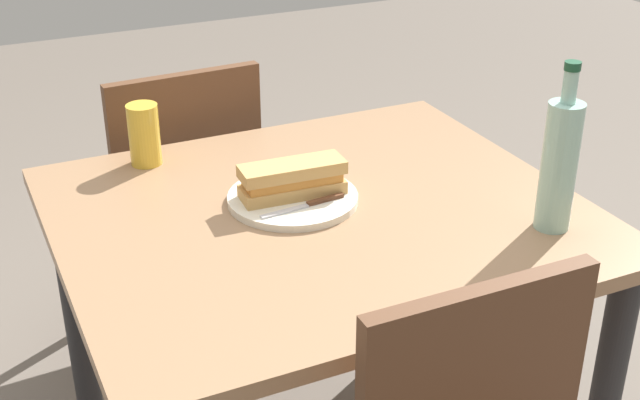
{
  "coord_description": "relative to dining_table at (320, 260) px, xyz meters",
  "views": [
    {
      "loc": [
        0.63,
        1.34,
        1.49
      ],
      "look_at": [
        0.0,
        0.0,
        0.74
      ],
      "focal_mm": 48.2,
      "sensor_mm": 36.0,
      "label": 1
    }
  ],
  "objects": [
    {
      "name": "chair_near",
      "position": [
        0.11,
        -0.63,
        -0.12
      ],
      "size": [
        0.42,
        0.42,
        0.85
      ],
      "color": "brown",
      "rests_on": "ground"
    },
    {
      "name": "beer_glass",
      "position": [
        0.25,
        -0.36,
        0.18
      ],
      "size": [
        0.07,
        0.07,
        0.13
      ],
      "primitive_type": "cylinder",
      "color": "gold",
      "rests_on": "dining_table"
    },
    {
      "name": "dining_table",
      "position": [
        0.0,
        0.0,
        0.0
      ],
      "size": [
        1.0,
        0.88,
        0.72
      ],
      "color": "#997251",
      "rests_on": "ground"
    },
    {
      "name": "plate_near",
      "position": [
        0.03,
        -0.05,
        0.12
      ],
      "size": [
        0.26,
        0.26,
        0.01
      ],
      "primitive_type": "cylinder",
      "color": "silver",
      "rests_on": "dining_table"
    },
    {
      "name": "water_bottle",
      "position": [
        -0.36,
        0.25,
        0.24
      ],
      "size": [
        0.07,
        0.07,
        0.32
      ],
      "color": "#99C6B7",
      "rests_on": "dining_table"
    },
    {
      "name": "knife_near",
      "position": [
        0.03,
        0.0,
        0.13
      ],
      "size": [
        0.18,
        0.03,
        0.01
      ],
      "color": "silver",
      "rests_on": "plate_near"
    },
    {
      "name": "baguette_sandwich_near",
      "position": [
        0.03,
        -0.05,
        0.16
      ],
      "size": [
        0.21,
        0.08,
        0.07
      ],
      "color": "tan",
      "rests_on": "plate_near"
    }
  ]
}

